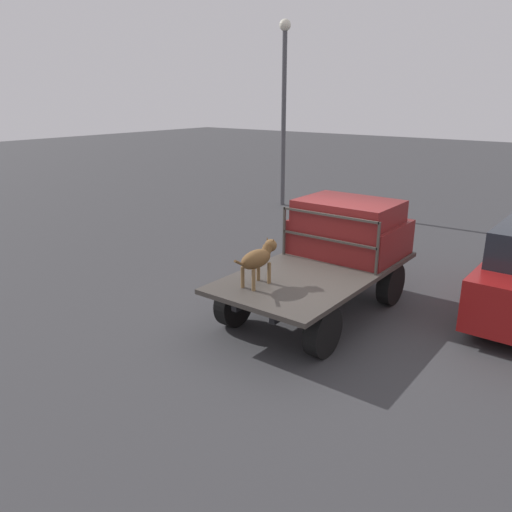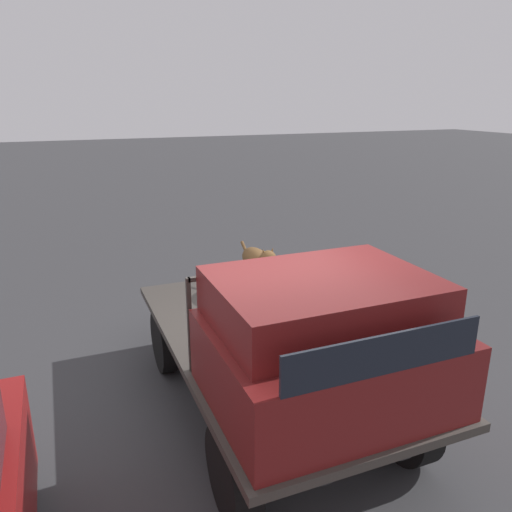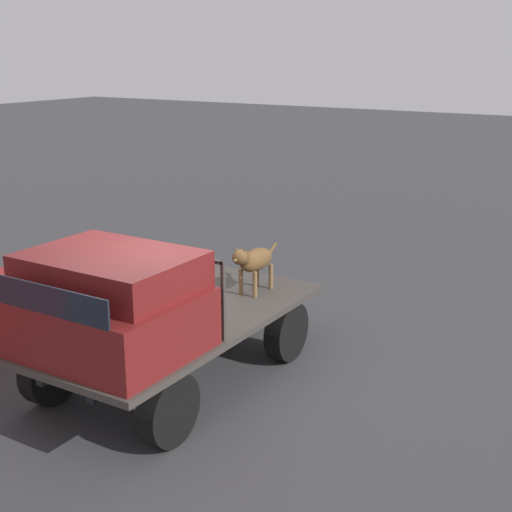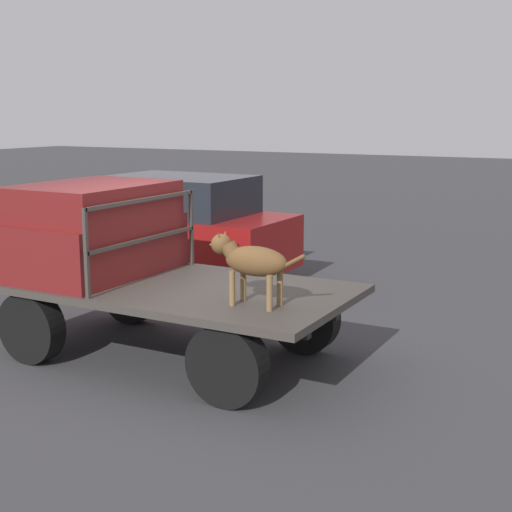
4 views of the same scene
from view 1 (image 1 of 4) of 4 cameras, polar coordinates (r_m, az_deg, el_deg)
name	(u,v)px [view 1 (image 1 of 4)]	position (r m, az deg, el deg)	size (l,w,h in m)	color
ground_plane	(315,313)	(9.19, 6.81, -6.53)	(80.00, 80.00, 0.00)	#38383A
flatbed_truck	(317,281)	(8.95, 6.95, -2.89)	(4.05, 2.06, 0.86)	black
truck_cab	(350,228)	(9.71, 10.64, 3.13)	(1.57, 1.94, 1.06)	maroon
truck_headboard	(328,231)	(8.98, 8.27, 2.80)	(0.04, 1.94, 0.93)	#3D3833
dog	(259,258)	(7.96, 0.31, -0.21)	(1.07, 0.29, 0.72)	brown
light_pole_near	(284,96)	(17.82, 3.21, 17.75)	(0.38, 0.38, 6.16)	#4C4C51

